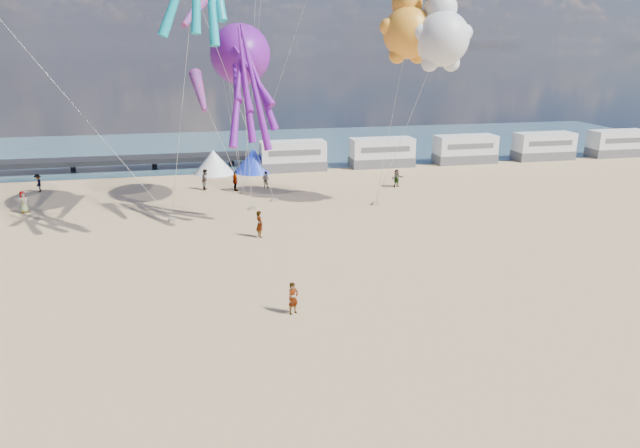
{
  "coord_description": "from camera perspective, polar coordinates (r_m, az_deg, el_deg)",
  "views": [
    {
      "loc": [
        -3.29,
        -16.92,
        12.19
      ],
      "look_at": [
        1.59,
        6.0,
        4.87
      ],
      "focal_mm": 32.0,
      "sensor_mm": 36.0,
      "label": 1
    }
  ],
  "objects": [
    {
      "name": "beachgoer_2",
      "position": [
        55.59,
        -26.35,
        3.7
      ],
      "size": [
        0.63,
        0.79,
        1.58
      ],
      "primitive_type": "imported",
      "rotation": [
        0.0,
        0.0,
        4.75
      ],
      "color": "#7F6659",
      "rests_on": "ground"
    },
    {
      "name": "sandbag_b",
      "position": [
        44.86,
        -6.76,
        1.6
      ],
      "size": [
        0.5,
        0.35,
        0.22
      ],
      "primitive_type": "cube",
      "color": "gray",
      "rests_on": "ground"
    },
    {
      "name": "windsock_mid",
      "position": [
        39.69,
        -11.93,
        20.7
      ],
      "size": [
        3.26,
        6.47,
        6.54
      ],
      "primitive_type": null,
      "rotation": [
        0.0,
        0.0,
        -0.36
      ],
      "color": "red"
    },
    {
      "name": "tent_white",
      "position": [
        57.98,
        -10.59,
        6.12
      ],
      "size": [
        4.0,
        4.0,
        2.4
      ],
      "primitive_type": "cone",
      "color": "white",
      "rests_on": "ground"
    },
    {
      "name": "motorhome_1",
      "position": [
        60.89,
        6.19,
        7.13
      ],
      "size": [
        6.6,
        2.5,
        3.0
      ],
      "primitive_type": "cube",
      "color": "silver",
      "rests_on": "ground"
    },
    {
      "name": "beachgoer_7",
      "position": [
        51.64,
        -11.35,
        4.39
      ],
      "size": [
        0.77,
        1.0,
        1.83
      ],
      "primitive_type": "imported",
      "rotation": [
        0.0,
        0.0,
        1.35
      ],
      "color": "#7F6659",
      "rests_on": "ground"
    },
    {
      "name": "sandbag_e",
      "position": [
        50.02,
        -7.69,
        3.21
      ],
      "size": [
        0.5,
        0.35,
        0.22
      ],
      "primitive_type": "cube",
      "color": "gray",
      "rests_on": "ground"
    },
    {
      "name": "sandbag_c",
      "position": [
        46.11,
        5.57,
        2.07
      ],
      "size": [
        0.5,
        0.35,
        0.22
      ],
      "primitive_type": "cube",
      "color": "gray",
      "rests_on": "ground"
    },
    {
      "name": "standing_person",
      "position": [
        27.21,
        -2.7,
        -7.43
      ],
      "size": [
        0.69,
        0.62,
        1.59
      ],
      "primitive_type": "imported",
      "rotation": [
        0.0,
        0.0,
        0.53
      ],
      "color": "tan",
      "rests_on": "ground"
    },
    {
      "name": "beachgoer_3",
      "position": [
        50.6,
        -8.46,
        4.27
      ],
      "size": [
        0.95,
        1.31,
        1.82
      ],
      "primitive_type": "imported",
      "rotation": [
        0.0,
        0.0,
        1.83
      ],
      "color": "#7F6659",
      "rests_on": "ground"
    },
    {
      "name": "motorhome_2",
      "position": [
        64.45,
        14.31,
        7.26
      ],
      "size": [
        6.6,
        2.5,
        3.0
      ],
      "primitive_type": "cube",
      "color": "silver",
      "rests_on": "ground"
    },
    {
      "name": "motorhome_4",
      "position": [
        74.77,
        27.62,
        7.17
      ],
      "size": [
        6.6,
        2.5,
        3.0
      ],
      "primitive_type": "cube",
      "color": "silver",
      "rests_on": "ground"
    },
    {
      "name": "beachgoer_1",
      "position": [
        51.68,
        -5.46,
        4.47
      ],
      "size": [
        0.87,
        0.81,
        1.49
      ],
      "primitive_type": "imported",
      "rotation": [
        0.0,
        0.0,
        2.53
      ],
      "color": "#7F6659",
      "rests_on": "ground"
    },
    {
      "name": "water",
      "position": [
        73.01,
        -9.36,
        7.52
      ],
      "size": [
        120.0,
        120.0,
        0.0
      ],
      "primitive_type": "plane",
      "color": "#355665",
      "rests_on": "ground"
    },
    {
      "name": "kite_octopus_purple",
      "position": [
        44.72,
        -7.99,
        16.45
      ],
      "size": [
        7.17,
        10.37,
        10.9
      ],
      "primitive_type": null,
      "rotation": [
        0.0,
        0.0,
        0.36
      ],
      "color": "#6E1592"
    },
    {
      "name": "beachgoer_0",
      "position": [
        49.03,
        -27.53,
        1.98
      ],
      "size": [
        0.74,
        0.69,
        1.7
      ],
      "primitive_type": "imported",
      "rotation": [
        0.0,
        0.0,
        0.6
      ],
      "color": "#7F6659",
      "rests_on": "ground"
    },
    {
      "name": "motorhome_3",
      "position": [
        69.15,
        21.46,
        7.26
      ],
      "size": [
        6.6,
        2.5,
        3.0
      ],
      "primitive_type": "cube",
      "color": "silver",
      "rests_on": "ground"
    },
    {
      "name": "kite_panda",
      "position": [
        43.58,
        12.09,
        17.66
      ],
      "size": [
        5.14,
        4.9,
        6.63
      ],
      "primitive_type": null,
      "rotation": [
        0.0,
        0.0,
        0.11
      ],
      "color": "silver"
    },
    {
      "name": "ground",
      "position": [
        21.11,
        -0.87,
        -17.92
      ],
      "size": [
        120.0,
        120.0,
        0.0
      ],
      "primitive_type": "plane",
      "color": "tan",
      "rests_on": "ground"
    },
    {
      "name": "sandbag_d",
      "position": [
        47.09,
        -4.57,
        2.42
      ],
      "size": [
        0.5,
        0.35,
        0.22
      ],
      "primitive_type": "cube",
      "color": "gray",
      "rests_on": "ground"
    },
    {
      "name": "kite_teddy_orange",
      "position": [
        44.23,
        8.83,
        18.38
      ],
      "size": [
        5.68,
        5.52,
        6.36
      ],
      "primitive_type": null,
      "rotation": [
        0.0,
        0.0,
        0.35
      ],
      "color": "orange"
    },
    {
      "name": "beachgoer_4",
      "position": [
        52.07,
        7.68,
        4.55
      ],
      "size": [
        1.01,
        0.79,
        1.6
      ],
      "primitive_type": "imported",
      "rotation": [
        0.0,
        0.0,
        0.49
      ],
      "color": "#7F6659",
      "rests_on": "ground"
    },
    {
      "name": "beachgoer_5",
      "position": [
        38.0,
        -6.07,
        -0.01
      ],
      "size": [
        1.04,
        1.78,
        1.83
      ],
      "primitive_type": "imported",
      "rotation": [
        0.0,
        0.0,
        1.88
      ],
      "color": "#7F6659",
      "rests_on": "ground"
    },
    {
      "name": "sandbag_a",
      "position": [
        42.88,
        -14.6,
        0.41
      ],
      "size": [
        0.5,
        0.35,
        0.22
      ],
      "primitive_type": "cube",
      "color": "gray",
      "rests_on": "ground"
    },
    {
      "name": "windsock_right",
      "position": [
        40.28,
        -11.94,
        12.82
      ],
      "size": [
        1.41,
        4.59,
        4.52
      ],
      "primitive_type": null,
      "rotation": [
        0.0,
        0.0,
        0.12
      ],
      "color": "red"
    },
    {
      "name": "tent_blue",
      "position": [
        58.21,
        -6.64,
        6.34
      ],
      "size": [
        4.0,
        4.0,
        2.4
      ],
      "primitive_type": "cone",
      "color": "#1933CC",
      "rests_on": "ground"
    },
    {
      "name": "motorhome_0",
      "position": [
        58.65,
        -2.73,
        6.82
      ],
      "size": [
        6.6,
        2.5,
        3.0
      ],
      "primitive_type": "cube",
      "color": "silver",
      "rests_on": "ground"
    }
  ]
}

